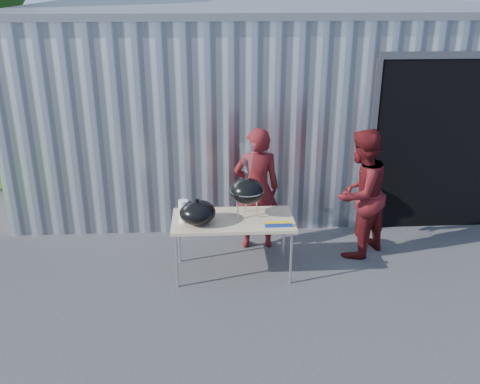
{
  "coord_description": "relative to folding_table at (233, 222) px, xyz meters",
  "views": [
    {
      "loc": [
        -0.25,
        -5.52,
        3.51
      ],
      "look_at": [
        0.11,
        0.61,
        1.05
      ],
      "focal_mm": 40.0,
      "sensor_mm": 36.0,
      "label": 1
    }
  ],
  "objects": [
    {
      "name": "ground",
      "position": [
        -0.01,
        -0.47,
        -0.71
      ],
      "size": [
        80.0,
        80.0,
        0.0
      ],
      "primitive_type": "plane",
      "color": "#353538"
    },
    {
      "name": "kettle_grill",
      "position": [
        0.18,
        0.08,
        0.46
      ],
      "size": [
        0.43,
        0.43,
        0.93
      ],
      "color": "black",
      "rests_on": "folding_table"
    },
    {
      "name": "person_bystander",
      "position": [
        1.7,
        0.42,
        0.16
      ],
      "size": [
        1.08,
        1.05,
        1.75
      ],
      "primitive_type": "imported",
      "rotation": [
        0.0,
        0.0,
        3.85
      ],
      "color": "#561214",
      "rests_on": "ground"
    },
    {
      "name": "paper_towels",
      "position": [
        -0.6,
        -0.05,
        0.18
      ],
      "size": [
        0.12,
        0.12,
        0.28
      ],
      "primitive_type": "cylinder",
      "color": "white",
      "rests_on": "folding_table"
    },
    {
      "name": "person_cook",
      "position": [
        0.36,
        0.72,
        0.15
      ],
      "size": [
        0.64,
        0.43,
        1.71
      ],
      "primitive_type": "imported",
      "rotation": [
        0.0,
        0.0,
        3.18
      ],
      "color": "#561214",
      "rests_on": "ground"
    },
    {
      "name": "white_tub",
      "position": [
        -0.55,
        0.21,
        0.09
      ],
      "size": [
        0.2,
        0.15,
        0.1
      ],
      "primitive_type": "cube",
      "color": "white",
      "rests_on": "folding_table"
    },
    {
      "name": "building",
      "position": [
        0.9,
        4.11,
        0.83
      ],
      "size": [
        8.2,
        6.2,
        3.1
      ],
      "color": "silver",
      "rests_on": "ground"
    },
    {
      "name": "foil_box",
      "position": [
        0.53,
        -0.25,
        0.07
      ],
      "size": [
        0.32,
        0.06,
        0.06
      ],
      "color": "navy",
      "rests_on": "folding_table"
    },
    {
      "name": "grill_lid",
      "position": [
        -0.43,
        -0.1,
        0.18
      ],
      "size": [
        0.44,
        0.44,
        0.32
      ],
      "color": "black",
      "rests_on": "folding_table"
    },
    {
      "name": "folding_table",
      "position": [
        0.0,
        0.0,
        0.0
      ],
      "size": [
        1.5,
        0.75,
        0.75
      ],
      "color": "tan",
      "rests_on": "ground"
    }
  ]
}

